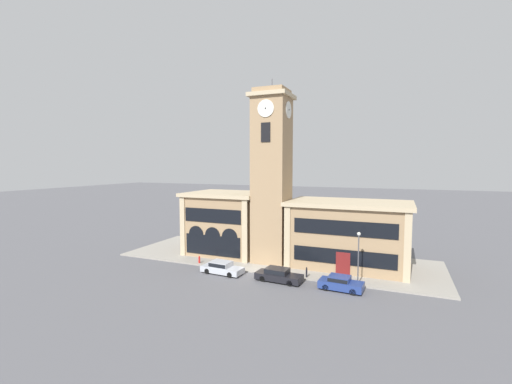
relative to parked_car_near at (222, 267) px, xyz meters
The scene contains 11 objects.
ground_plane 3.84m from the parked_car_near, 22.77° to the left, with size 300.00×300.00×0.00m, color #56565B.
sidewalk_kerb 8.59m from the parked_car_near, 65.98° to the left, with size 39.08×12.72×0.15m.
clock_tower 12.15m from the parked_car_near, 60.97° to the left, with size 4.72×4.72×22.06m.
town_hall_left_wing 9.60m from the parked_car_near, 113.81° to the left, with size 10.28×8.60×8.26m.
town_hall_right_wing 15.21m from the parked_car_near, 33.47° to the left, with size 13.93×8.60×7.69m.
parked_car_near is the anchor object (origin of this frame).
parked_car_mid 6.56m from the parked_car_near, ahead, with size 4.91×2.12×1.36m.
parked_car_far 12.83m from the parked_car_near, ahead, with size 4.21×2.11×1.35m.
street_lamp 14.64m from the parked_car_near, ahead, with size 0.36×0.36×5.23m.
bollard 9.23m from the parked_car_near, 12.24° to the left, with size 0.18×0.18×1.06m.
fire_hydrant 4.66m from the parked_car_near, 153.93° to the left, with size 0.22×0.22×0.87m.
Camera 1 is at (14.27, -33.90, 11.92)m, focal length 24.00 mm.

